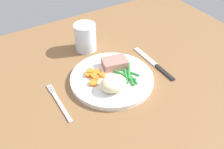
{
  "coord_description": "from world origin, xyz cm",
  "views": [
    {
      "loc": [
        -30.28,
        -51.31,
        55.53
      ],
      "look_at": [
        0.74,
        -0.07,
        4.6
      ],
      "focal_mm": 41.17,
      "sensor_mm": 36.0,
      "label": 1
    }
  ],
  "objects_px": {
    "dinner_plate": "(112,79)",
    "meat_portion": "(115,63)",
    "fork": "(59,102)",
    "water_glass": "(85,39)",
    "knife": "(154,64)"
  },
  "relations": [
    {
      "from": "dinner_plate",
      "to": "meat_portion",
      "type": "relative_size",
      "value": 3.29
    },
    {
      "from": "fork",
      "to": "water_glass",
      "type": "xyz_separation_m",
      "value": [
        0.19,
        0.2,
        0.04
      ]
    },
    {
      "from": "fork",
      "to": "water_glass",
      "type": "distance_m",
      "value": 0.28
    },
    {
      "from": "dinner_plate",
      "to": "fork",
      "type": "bearing_deg",
      "value": -179.17
    },
    {
      "from": "dinner_plate",
      "to": "fork",
      "type": "distance_m",
      "value": 0.18
    },
    {
      "from": "fork",
      "to": "knife",
      "type": "height_order",
      "value": "knife"
    },
    {
      "from": "knife",
      "to": "water_glass",
      "type": "height_order",
      "value": "water_glass"
    },
    {
      "from": "fork",
      "to": "knife",
      "type": "bearing_deg",
      "value": -3.22
    },
    {
      "from": "water_glass",
      "to": "meat_portion",
      "type": "bearing_deg",
      "value": -81.12
    },
    {
      "from": "knife",
      "to": "dinner_plate",
      "type": "bearing_deg",
      "value": 179.09
    },
    {
      "from": "water_glass",
      "to": "knife",
      "type": "bearing_deg",
      "value": -52.41
    },
    {
      "from": "dinner_plate",
      "to": "meat_portion",
      "type": "bearing_deg",
      "value": 49.4
    },
    {
      "from": "dinner_plate",
      "to": "meat_portion",
      "type": "height_order",
      "value": "meat_portion"
    },
    {
      "from": "dinner_plate",
      "to": "water_glass",
      "type": "xyz_separation_m",
      "value": [
        0.01,
        0.2,
        0.03
      ]
    },
    {
      "from": "meat_portion",
      "to": "fork",
      "type": "relative_size",
      "value": 0.47
    }
  ]
}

